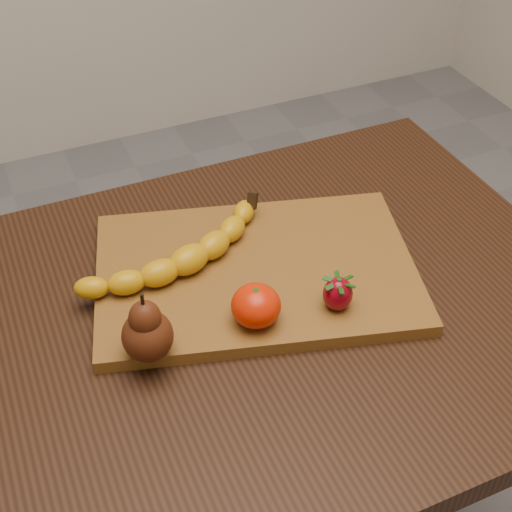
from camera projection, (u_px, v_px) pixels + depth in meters
name	position (u px, v px, depth m)	size (l,w,h in m)	color
table	(240.00, 358.00, 1.04)	(1.00, 0.70, 0.76)	black
cutting_board	(256.00, 272.00, 1.02)	(0.45, 0.30, 0.02)	brown
banana	(189.00, 260.00, 0.99)	(0.26, 0.07, 0.04)	#D29809
pear	(146.00, 326.00, 0.86)	(0.06, 0.06, 0.10)	#4F200C
mandarin	(256.00, 306.00, 0.91)	(0.07, 0.07, 0.06)	red
strawberry	(338.00, 293.00, 0.94)	(0.04, 0.04, 0.05)	maroon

